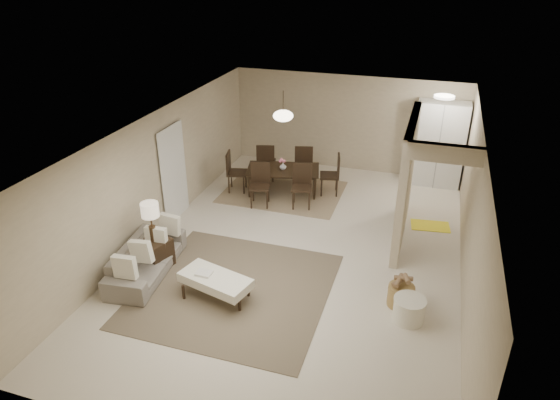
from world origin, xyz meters
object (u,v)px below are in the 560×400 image
(pantry_cabinet, at_px, (439,144))
(wicker_basket, at_px, (401,296))
(round_pouf, at_px, (409,310))
(dining_table, at_px, (283,181))
(side_table, at_px, (155,253))
(ottoman_bench, at_px, (215,281))
(sofa, at_px, (146,259))

(pantry_cabinet, distance_m, wicker_basket, 5.27)
(round_pouf, distance_m, dining_table, 5.11)
(side_table, distance_m, dining_table, 3.97)
(ottoman_bench, distance_m, dining_table, 4.30)
(round_pouf, bearing_deg, side_table, 178.41)
(pantry_cabinet, distance_m, round_pouf, 5.60)
(ottoman_bench, distance_m, side_table, 1.55)
(side_table, xyz_separation_m, round_pouf, (4.59, -0.13, -0.08))
(dining_table, bearing_deg, side_table, -122.22)
(wicker_basket, xyz_separation_m, dining_table, (-3.15, 3.54, 0.12))
(wicker_basket, bearing_deg, dining_table, 131.66)
(pantry_cabinet, bearing_deg, ottoman_bench, -119.02)
(pantry_cabinet, height_order, ottoman_bench, pantry_cabinet)
(pantry_cabinet, relative_size, dining_table, 1.23)
(side_table, height_order, dining_table, dining_table)
(pantry_cabinet, relative_size, round_pouf, 4.12)
(dining_table, bearing_deg, ottoman_bench, -101.12)
(ottoman_bench, relative_size, wicker_basket, 3.03)
(wicker_basket, bearing_deg, ottoman_bench, -165.73)
(sofa, height_order, side_table, sofa)
(round_pouf, bearing_deg, ottoman_bench, -172.58)
(side_table, distance_m, wicker_basket, 4.44)
(dining_table, bearing_deg, sofa, -121.83)
(side_table, height_order, round_pouf, side_table)
(sofa, distance_m, side_table, 0.24)
(ottoman_bench, height_order, dining_table, dining_table)
(round_pouf, bearing_deg, dining_table, 130.40)
(sofa, bearing_deg, dining_table, -25.08)
(round_pouf, height_order, wicker_basket, round_pouf)
(side_table, bearing_deg, dining_table, 71.21)
(sofa, bearing_deg, ottoman_bench, -107.96)
(wicker_basket, bearing_deg, sofa, -174.17)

